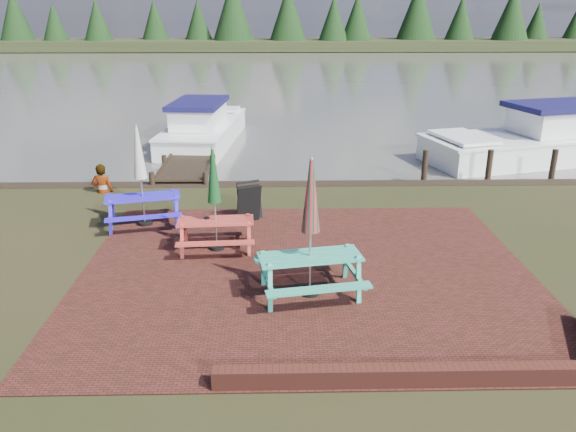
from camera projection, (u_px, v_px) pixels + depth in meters
The scene contains 13 objects.
ground at pixel (309, 297), 10.32m from camera, with size 120.00×120.00×0.00m, color black.
paving at pixel (306, 272), 11.25m from camera, with size 9.00×7.50×0.02m, color #361811.
brick_wall at pixel (468, 367), 8.05m from camera, with size 6.21×1.79×0.30m.
water at pixel (283, 73), 44.98m from camera, with size 120.00×60.00×0.02m, color #4D4A42.
far_treeline at pixel (280, 21), 70.99m from camera, with size 120.00×10.00×8.10m.
picnic_table_teal at pixel (310, 250), 10.09m from camera, with size 2.11×1.95×2.58m.
picnic_table_red at pixel (215, 216), 12.05m from camera, with size 1.72×1.55×2.27m.
picnic_table_blue at pixel (142, 192), 13.41m from camera, with size 2.06×1.91×2.44m.
chalkboard at pixel (249, 202), 13.79m from camera, with size 0.64×0.78×0.97m.
jetty at pixel (198, 148), 20.77m from camera, with size 1.76×9.08×1.00m.
boat_jetty at pixel (203, 129), 22.48m from camera, with size 3.01×7.09×2.00m.
boat_near at pixel (542, 142), 20.08m from camera, with size 8.64×4.82×2.22m.
person at pixel (100, 165), 15.82m from camera, with size 0.60×0.40×1.65m, color gray.
Camera 1 is at (-0.58, -9.14, 5.00)m, focal length 35.00 mm.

